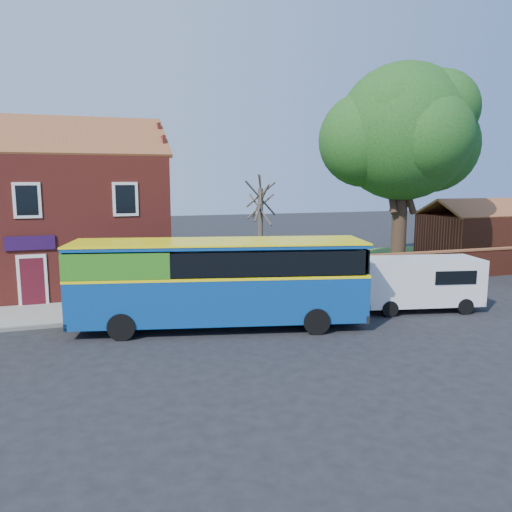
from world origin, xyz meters
name	(u,v)px	position (x,y,z in m)	size (l,w,h in m)	color
ground	(238,344)	(0.00, 0.00, 0.00)	(120.00, 120.00, 0.00)	black
pavement	(30,316)	(-7.00, 5.75, 0.06)	(18.00, 3.50, 0.12)	gray
kerb	(24,328)	(-7.00, 4.00, 0.07)	(18.00, 0.15, 0.14)	slate
grass_strip	(372,263)	(13.00, 13.00, 0.02)	(26.00, 12.00, 0.04)	#426B28
shop_building	(38,221)	(-7.02, 11.50, 3.41)	(12.30, 8.13, 10.50)	maroon
boundary_wall	(431,266)	(13.00, 7.00, 0.81)	(22.00, 0.38, 1.60)	maroon
outbuilding	(484,234)	(22.00, 13.00, 1.61)	(8.20, 5.06, 4.17)	maroon
bus	(210,279)	(-0.41, 2.21, 1.84)	(10.99, 4.95, 3.25)	navy
van_near	(419,281)	(8.51, 1.93, 1.23)	(5.31, 2.94, 2.20)	silver
large_tree	(402,137)	(12.98, 10.17, 7.90)	(9.89, 7.83, 12.07)	black
bare_tree	(260,228)	(4.37, 10.54, 2.79)	(2.04, 2.43, 5.44)	#4C4238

